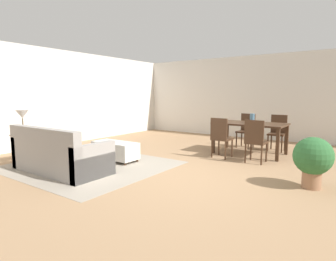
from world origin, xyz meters
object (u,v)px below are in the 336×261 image
object	(u,v)px
dining_table	(250,127)
dining_chair_far_right	(278,130)
dining_chair_near_right	(255,139)
table_lamp	(22,115)
ottoman_table	(115,150)
couch	(59,156)
side_table	(24,140)
dining_chair_near_left	(221,135)
potted_plant	(313,158)
dining_chair_far_left	(247,128)
vase_centerpiece	(252,118)

from	to	relation	value
dining_table	dining_chair_far_right	xyz separation A→B (m)	(0.45, 0.84, -0.15)
dining_chair_near_right	dining_chair_far_right	xyz separation A→B (m)	(0.03, 1.70, 0.00)
table_lamp	dining_chair_near_right	xyz separation A→B (m)	(4.07, 2.75, -0.49)
ottoman_table	table_lamp	xyz separation A→B (m)	(-1.50, -1.21, 0.77)
couch	table_lamp	xyz separation A→B (m)	(-1.29, 0.02, 0.72)
side_table	dining_chair_far_right	bearing A→B (deg)	47.32
couch	dining_chair_near_left	xyz separation A→B (m)	(1.98, 2.80, 0.23)
dining_chair_near_right	potted_plant	bearing A→B (deg)	-40.89
dining_table	dining_chair_near_right	size ratio (longest dim) A/B	1.79
dining_chair_far_left	dining_chair_far_right	bearing A→B (deg)	1.18
side_table	table_lamp	bearing A→B (deg)	0.00
couch	potted_plant	world-z (taller)	couch
ottoman_table	dining_table	world-z (taller)	dining_table
side_table	dining_chair_far_left	size ratio (longest dim) A/B	0.65
table_lamp	dining_chair_near_left	bearing A→B (deg)	40.27
side_table	dining_chair_far_left	world-z (taller)	dining_chair_far_left
table_lamp	potted_plant	bearing A→B (deg)	17.48
ottoman_table	vase_centerpiece	bearing A→B (deg)	47.70
couch	table_lamp	distance (m)	1.48
ottoman_table	dining_table	xyz separation A→B (m)	(2.15, 2.41, 0.43)
dining_chair_near_left	vase_centerpiece	bearing A→B (deg)	63.27
dining_table	vase_centerpiece	size ratio (longest dim) A/B	7.28
dining_chair_near_right	dining_table	bearing A→B (deg)	115.72
side_table	dining_chair_far_right	xyz separation A→B (m)	(4.10, 4.45, 0.05)
dining_chair_far_left	dining_chair_far_right	xyz separation A→B (m)	(0.82, 0.02, 0.00)
dining_chair_far_right	potted_plant	bearing A→B (deg)	-66.47
couch	table_lamp	world-z (taller)	table_lamp
table_lamp	dining_chair_far_right	distance (m)	6.07
couch	dining_chair_far_right	bearing A→B (deg)	57.84
dining_chair_near_right	dining_chair_far_left	xyz separation A→B (m)	(-0.79, 1.69, 0.00)
dining_table	dining_chair_far_left	world-z (taller)	dining_chair_far_left
dining_chair_far_left	potted_plant	bearing A→B (deg)	-53.68
table_lamp	dining_table	size ratio (longest dim) A/B	0.32
dining_table	dining_chair_near_left	bearing A→B (deg)	-114.38
dining_chair_near_left	vase_centerpiece	xyz separation A→B (m)	(0.43, 0.85, 0.35)
side_table	dining_chair_near_left	bearing A→B (deg)	40.27
side_table	dining_chair_near_right	distance (m)	4.91
table_lamp	dining_chair_far_left	distance (m)	5.54
ottoman_table	dining_chair_near_left	world-z (taller)	dining_chair_near_left
dining_chair_near_left	dining_chair_far_right	bearing A→B (deg)	63.67
dining_chair_near_right	vase_centerpiece	bearing A→B (deg)	113.06
couch	side_table	distance (m)	1.30
ottoman_table	couch	bearing A→B (deg)	-99.90
side_table	table_lamp	distance (m)	0.54
dining_chair_near_right	dining_chair_far_left	size ratio (longest dim) A/B	1.00
couch	dining_chair_far_right	size ratio (longest dim) A/B	2.15
ottoman_table	vase_centerpiece	world-z (taller)	vase_centerpiece
ottoman_table	side_table	size ratio (longest dim) A/B	1.73
dining_chair_near_left	vase_centerpiece	size ratio (longest dim) A/B	4.06
dining_chair_far_right	dining_chair_near_left	bearing A→B (deg)	-116.33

